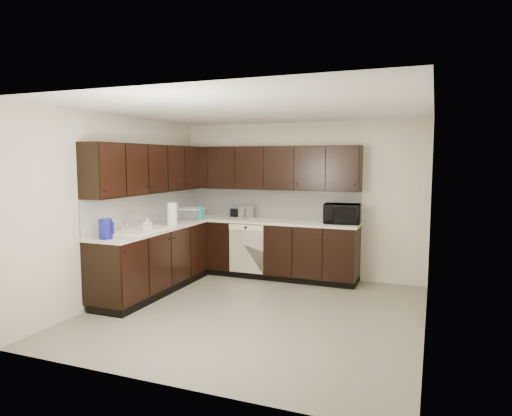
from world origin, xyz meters
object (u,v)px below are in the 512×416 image
Objects in this scene: toaster_oven at (241,212)px; blue_pitcher at (106,229)px; storage_bin at (190,214)px; microwave at (342,214)px; sink at (140,235)px.

blue_pitcher is (-0.77, -2.39, 0.02)m from toaster_oven.
microwave is at bearing 8.22° from storage_bin.
storage_bin is 2.05m from blue_pitcher.
sink is 2.43× the size of toaster_oven.
storage_bin is at bearing 65.64° from blue_pitcher.
toaster_oven is at bearing 173.78° from microwave.
sink is 2.98m from microwave.
blue_pitcher reaches higher than storage_bin.
storage_bin is 1.69× the size of blue_pitcher.
storage_bin is (-0.00, 1.36, 0.14)m from sink.
storage_bin is at bearing -178.37° from microwave.
sink is at bearing -89.95° from storage_bin.
toaster_oven is (0.77, 1.70, 0.16)m from sink.
microwave is 1.60× the size of toaster_oven.
microwave is at bearing 20.25° from blue_pitcher.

